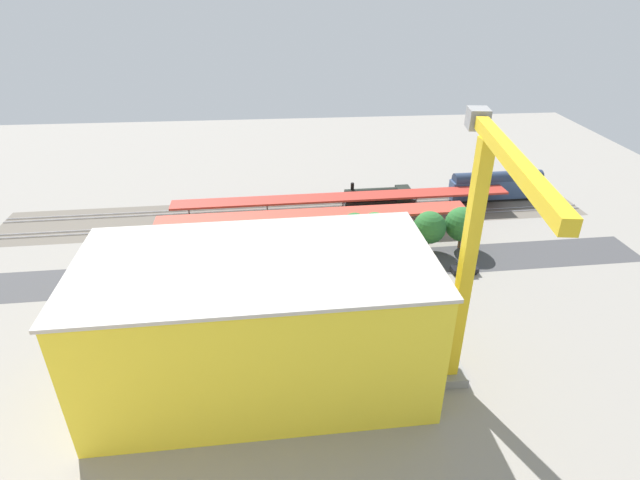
# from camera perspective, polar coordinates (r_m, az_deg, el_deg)

# --- Properties ---
(ground_plane) EXTENTS (183.62, 183.62, 0.00)m
(ground_plane) POSITION_cam_1_polar(r_m,az_deg,el_deg) (84.17, -1.73, -2.42)
(ground_plane) COLOR gray
(ground_plane) RESTS_ON ground
(rail_bed) EXTENTS (115.18, 18.51, 0.01)m
(rail_bed) POSITION_cam_1_polar(r_m,az_deg,el_deg) (100.55, -2.38, 3.00)
(rail_bed) COLOR #665E54
(rail_bed) RESTS_ON ground
(street_asphalt) EXTENTS (114.99, 12.64, 0.01)m
(street_asphalt) POSITION_cam_1_polar(r_m,az_deg,el_deg) (82.10, -1.63, -3.29)
(street_asphalt) COLOR #424244
(street_asphalt) RESTS_ON ground
(track_rails) EXTENTS (114.71, 12.07, 0.12)m
(track_rails) POSITION_cam_1_polar(r_m,az_deg,el_deg) (100.48, -2.38, 3.09)
(track_rails) COLOR #9E9EA8
(track_rails) RESTS_ON ground
(platform_canopy_near) EXTENTS (56.77, 6.46, 4.27)m
(platform_canopy_near) POSITION_cam_1_polar(r_m,az_deg,el_deg) (90.83, -0.65, 2.90)
(platform_canopy_near) COLOR #C63D2D
(platform_canopy_near) RESTS_ON ground
(platform_canopy_far) EXTENTS (66.35, 6.22, 4.10)m
(platform_canopy_far) POSITION_cam_1_polar(r_m,az_deg,el_deg) (98.43, 2.65, 4.89)
(platform_canopy_far) COLOR #A82D23
(platform_canopy_far) RESTS_ON ground
(locomotive) EXTENTS (15.04, 3.06, 4.93)m
(locomotive) POSITION_cam_1_polar(r_m,az_deg,el_deg) (105.00, 6.95, 5.00)
(locomotive) COLOR black
(locomotive) RESTS_ON ground
(passenger_coach) EXTENTS (19.79, 3.59, 6.28)m
(passenger_coach) POSITION_cam_1_polar(r_m,az_deg,el_deg) (111.94, 19.48, 5.92)
(passenger_coach) COLOR black
(passenger_coach) RESTS_ON ground
(parked_car_0) EXTENTS (4.29, 2.05, 1.74)m
(parked_car_0) POSITION_cam_1_polar(r_m,az_deg,el_deg) (83.90, 16.15, -3.16)
(parked_car_0) COLOR black
(parked_car_0) RESTS_ON ground
(parked_car_1) EXTENTS (4.73, 2.00, 1.69)m
(parked_car_1) POSITION_cam_1_polar(r_m,az_deg,el_deg) (81.96, 10.86, -3.28)
(parked_car_1) COLOR black
(parked_car_1) RESTS_ON ground
(parked_car_2) EXTENTS (4.38, 2.13, 1.74)m
(parked_car_2) POSITION_cam_1_polar(r_m,az_deg,el_deg) (79.62, 6.55, -3.94)
(parked_car_2) COLOR black
(parked_car_2) RESTS_ON ground
(parked_car_3) EXTENTS (4.84, 2.09, 1.67)m
(parked_car_3) POSITION_cam_1_polar(r_m,az_deg,el_deg) (79.05, 1.98, -4.03)
(parked_car_3) COLOR black
(parked_car_3) RESTS_ON ground
(parked_car_4) EXTENTS (4.49, 2.15, 1.73)m
(parked_car_4) POSITION_cam_1_polar(r_m,az_deg,el_deg) (79.00, -3.24, -4.07)
(parked_car_4) COLOR black
(parked_car_4) RESTS_ON ground
(parked_car_5) EXTENTS (4.44, 2.14, 1.82)m
(parked_car_5) POSITION_cam_1_polar(r_m,az_deg,el_deg) (79.05, -8.90, -4.35)
(parked_car_5) COLOR black
(parked_car_5) RESTS_ON ground
(parked_car_6) EXTENTS (4.50, 2.15, 1.54)m
(parked_car_6) POSITION_cam_1_polar(r_m,az_deg,el_deg) (80.23, -13.33, -4.39)
(parked_car_6) COLOR black
(parked_car_6) RESTS_ON ground
(parked_car_7) EXTENTS (4.32, 1.92, 1.75)m
(parked_car_7) POSITION_cam_1_polar(r_m,az_deg,el_deg) (81.08, -18.17, -4.68)
(parked_car_7) COLOR black
(parked_car_7) RESTS_ON ground
(construction_building) EXTENTS (37.98, 19.71, 16.06)m
(construction_building) POSITION_cam_1_polar(r_m,az_deg,el_deg) (57.47, -6.85, -9.48)
(construction_building) COLOR yellow
(construction_building) RESTS_ON ground
(construction_roof_slab) EXTENTS (38.60, 20.33, 0.40)m
(construction_roof_slab) POSITION_cam_1_polar(r_m,az_deg,el_deg) (52.84, -7.36, -2.42)
(construction_roof_slab) COLOR #B7B2A8
(construction_roof_slab) RESTS_ON construction_building
(tower_crane) EXTENTS (5.24, 25.16, 31.19)m
(tower_crane) POSITION_cam_1_polar(r_m,az_deg,el_deg) (51.80, 17.19, -1.41)
(tower_crane) COLOR gray
(tower_crane) RESTS_ON ground
(box_truck_0) EXTENTS (8.61, 2.57, 3.55)m
(box_truck_0) POSITION_cam_1_polar(r_m,az_deg,el_deg) (72.58, -0.74, -6.38)
(box_truck_0) COLOR black
(box_truck_0) RESTS_ON ground
(box_truck_1) EXTENTS (8.95, 2.91, 3.69)m
(box_truck_1) POSITION_cam_1_polar(r_m,az_deg,el_deg) (72.67, 2.93, -6.31)
(box_truck_1) COLOR black
(box_truck_1) RESTS_ON ground
(street_tree_0) EXTENTS (4.81, 4.81, 7.47)m
(street_tree_0) POSITION_cam_1_polar(r_m,az_deg,el_deg) (84.84, 6.26, 1.56)
(street_tree_0) COLOR brown
(street_tree_0) RESTS_ON ground
(street_tree_1) EXTENTS (4.40, 4.40, 7.73)m
(street_tree_1) POSITION_cam_1_polar(r_m,az_deg,el_deg) (83.72, 3.96, 1.63)
(street_tree_1) COLOR brown
(street_tree_1) RESTS_ON ground
(street_tree_2) EXTENTS (5.97, 5.97, 7.65)m
(street_tree_2) POSITION_cam_1_polar(r_m,az_deg,el_deg) (89.36, 15.91, 1.76)
(street_tree_2) COLOR brown
(street_tree_2) RESTS_ON ground
(street_tree_3) EXTENTS (5.59, 5.59, 7.39)m
(street_tree_3) POSITION_cam_1_polar(r_m,az_deg,el_deg) (86.99, 12.39, 1.41)
(street_tree_3) COLOR brown
(street_tree_3) RESTS_ON ground
(traffic_light) EXTENTS (0.50, 0.36, 6.23)m
(traffic_light) POSITION_cam_1_polar(r_m,az_deg,el_deg) (85.76, 6.35, 1.20)
(traffic_light) COLOR #333333
(traffic_light) RESTS_ON ground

